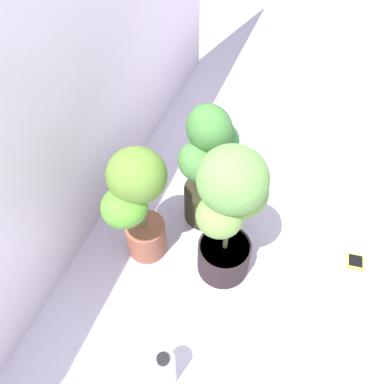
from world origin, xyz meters
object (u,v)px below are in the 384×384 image
Objects in this scene: potted_plant_back_center at (137,201)px; potted_plant_back_right at (208,164)px; nutrient_bottle at (165,369)px; potted_plant_center at (230,209)px; hygrometer_box at (355,262)px.

potted_plant_back_center is 0.93× the size of potted_plant_back_right.
nutrient_bottle is (-0.83, -0.12, -0.26)m from potted_plant_back_right.
potted_plant_back_right is at bearing 35.21° from potted_plant_center.
potted_plant_center is 0.67m from nutrient_bottle.
potted_plant_back_center is 2.66× the size of nutrient_bottle.
hygrometer_box is (0.23, -0.59, -0.44)m from potted_plant_center.
nutrient_bottle is at bearing -45.53° from hygrometer_box.
potted_plant_center is 1.08× the size of potted_plant_back_right.
potted_plant_back_center is at bearing 98.97° from potted_plant_center.
potted_plant_back_right is 7.95× the size of hygrometer_box.
potted_plant_back_center is at bearing -80.07° from hygrometer_box.
potted_plant_back_center is 1.09m from hygrometer_box.
potted_plant_center is at bearing -75.25° from hygrometer_box.
potted_plant_center reaches higher than nutrient_bottle.
hygrometer_box is at bearing -38.72° from nutrient_bottle.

